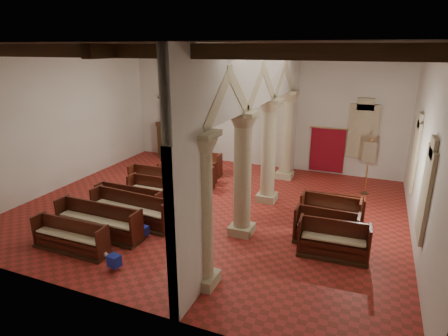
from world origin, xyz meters
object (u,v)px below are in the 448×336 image
pipe_organ (177,134)px  lectern (207,153)px  aisle_pew_0 (333,245)px  nave_pew_0 (71,241)px  processional_banner (367,176)px

pipe_organ → lectern: size_ratio=3.20×
pipe_organ → aisle_pew_0: bearing=-38.4°
lectern → aisle_pew_0: size_ratio=0.67×
lectern → nave_pew_0: (-0.01, -9.76, -0.25)m
nave_pew_0 → aisle_pew_0: 7.83m
aisle_pew_0 → nave_pew_0: bearing=-163.2°
processional_banner → nave_pew_0: (-8.03, -8.31, -0.48)m
pipe_organ → aisle_pew_0: (9.26, -7.34, -0.99)m
pipe_organ → aisle_pew_0: 11.86m
nave_pew_0 → aisle_pew_0: aisle_pew_0 is taller
pipe_organ → processional_banner: size_ratio=1.83×
processional_banner → nave_pew_0: size_ratio=0.95×
lectern → nave_pew_0: 9.77m
processional_banner → nave_pew_0: processional_banner is taller
pipe_organ → processional_banner: (9.92, -1.68, -0.57)m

